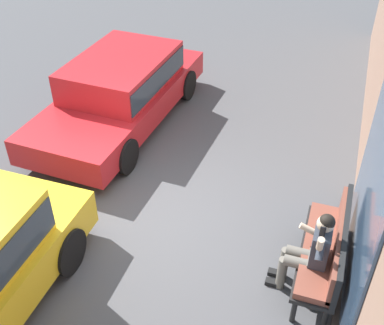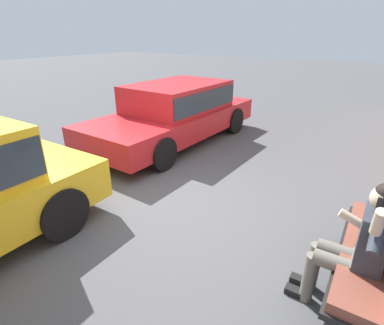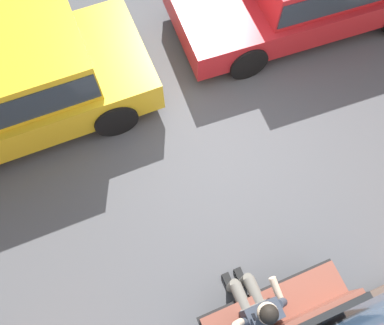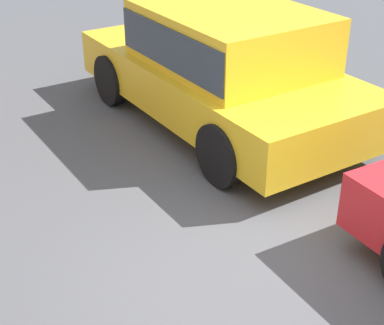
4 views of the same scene
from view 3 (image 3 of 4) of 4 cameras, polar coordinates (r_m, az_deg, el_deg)
name	(u,v)px [view 3 (image 3 of 4)]	position (r m, az deg, el deg)	size (l,w,h in m)	color
ground_plane	(212,128)	(6.07, 3.07, 5.28)	(60.00, 60.00, 0.00)	#4C4C4F
bench	(281,317)	(4.80, 13.44, -21.90)	(1.83, 0.55, 1.04)	black
person_on_phone	(255,306)	(4.63, 9.62, -20.69)	(0.73, 0.74, 1.38)	#6B665B
parked_car_mid	(10,80)	(6.15, -25.97, 11.27)	(4.18, 2.00, 1.50)	gold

